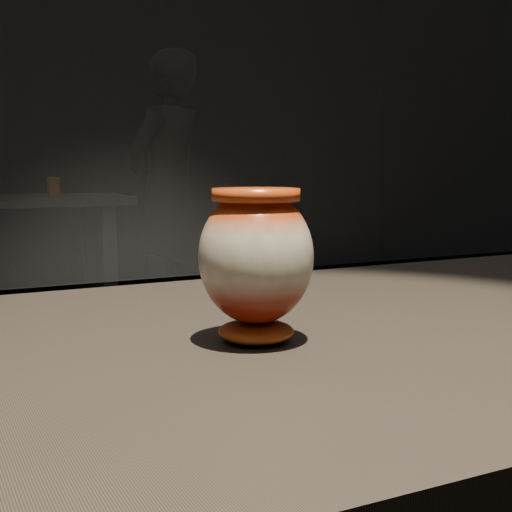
% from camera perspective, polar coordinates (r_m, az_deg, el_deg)
% --- Properties ---
extents(main_vase, '(0.13, 0.13, 0.17)m').
position_cam_1_polar(main_vase, '(0.80, 0.00, -0.22)').
color(main_vase, maroon).
rests_on(main_vase, display_plinth).
extents(back_vase_right, '(0.07, 0.07, 0.11)m').
position_cam_1_polar(back_vase_right, '(4.25, -15.89, 5.36)').
color(back_vase_right, '#943E15').
rests_on(back_vase_right, back_shelf).
extents(visitor, '(0.78, 0.72, 1.80)m').
position_cam_1_polar(visitor, '(4.62, -7.10, 5.07)').
color(visitor, black).
rests_on(visitor, ground).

